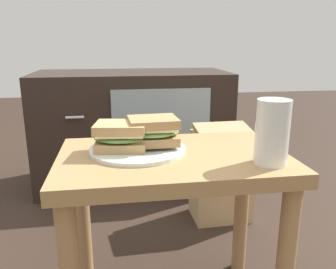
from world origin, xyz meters
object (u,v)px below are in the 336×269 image
Objects in this scene: plate at (138,149)px; sandwich_back at (153,131)px; sandwich_front at (121,136)px; beer_glass at (272,133)px; tv_cabinet at (133,128)px; paper_bag at (221,174)px.

sandwich_back is at bearing 8.23° from plate.
sandwich_front is 0.36m from beer_glass.
tv_cabinet is 1.11m from beer_glass.
beer_glass is 0.69m from paper_bag.
sandwich_front is at bearing -94.74° from tv_cabinet.
plate is 1.81× the size of sandwich_back.
sandwich_back is (0.01, -0.91, 0.22)m from tv_cabinet.
plate is 0.65m from paper_bag.
sandwich_front is at bearing -131.75° from paper_bag.
sandwich_back is (0.04, 0.01, 0.05)m from plate.
sandwich_back is at bearing 150.34° from beer_glass.
paper_bag is at bearing -53.67° from tv_cabinet.
paper_bag is (0.37, 0.46, -0.27)m from plate.
tv_cabinet is 7.19× the size of sandwich_back.
paper_bag is (0.41, 0.46, -0.31)m from sandwich_front.
sandwich_back is 0.33× the size of paper_bag.
beer_glass is (0.26, -1.05, 0.24)m from tv_cabinet.
beer_glass is at bearing -21.48° from sandwich_front.
tv_cabinet is 0.58m from paper_bag.
beer_glass reaches higher than sandwich_front.
sandwich_front is (-0.04, -0.01, 0.04)m from plate.
sandwich_back reaches higher than plate.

